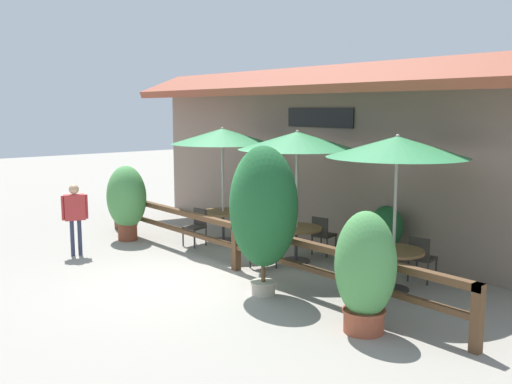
# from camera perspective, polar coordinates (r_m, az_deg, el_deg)

# --- Properties ---
(ground_plane) EXTENTS (60.00, 60.00, 0.00)m
(ground_plane) POSITION_cam_1_polar(r_m,az_deg,el_deg) (10.96, -6.36, -8.74)
(ground_plane) COLOR gray
(building_facade) EXTENTS (14.28, 1.49, 4.23)m
(building_facade) POSITION_cam_1_polar(r_m,az_deg,el_deg) (13.25, 8.41, 3.73)
(building_facade) COLOR gray
(building_facade) RESTS_ON ground
(patio_railing) EXTENTS (10.40, 0.14, 0.95)m
(patio_railing) POSITION_cam_1_polar(r_m,az_deg,el_deg) (11.38, -2.01, -4.43)
(patio_railing) COLOR brown
(patio_railing) RESTS_ON ground
(patio_umbrella_near) EXTENTS (2.46, 2.46, 2.78)m
(patio_umbrella_near) POSITION_cam_1_polar(r_m,az_deg,el_deg) (13.67, -3.39, 5.58)
(patio_umbrella_near) COLOR #B7B2A8
(patio_umbrella_near) RESTS_ON ground
(dining_table_near) EXTENTS (1.08, 1.08, 0.74)m
(dining_table_near) POSITION_cam_1_polar(r_m,az_deg,el_deg) (13.91, -3.32, -2.51)
(dining_table_near) COLOR brown
(dining_table_near) RESTS_ON ground
(chair_near_streetside) EXTENTS (0.49, 0.49, 0.87)m
(chair_near_streetside) POSITION_cam_1_polar(r_m,az_deg,el_deg) (13.54, -5.99, -3.29)
(chair_near_streetside) COLOR #332D28
(chair_near_streetside) RESTS_ON ground
(chair_near_wallside) EXTENTS (0.49, 0.49, 0.87)m
(chair_near_wallside) POSITION_cam_1_polar(r_m,az_deg,el_deg) (14.35, -0.81, -2.59)
(chair_near_wallside) COLOR #332D28
(chair_near_wallside) RESTS_ON ground
(patio_umbrella_middle) EXTENTS (2.46, 2.46, 2.78)m
(patio_umbrella_middle) POSITION_cam_1_polar(r_m,az_deg,el_deg) (11.80, 4.14, 5.13)
(patio_umbrella_middle) COLOR #B7B2A8
(patio_umbrella_middle) RESTS_ON ground
(dining_table_middle) EXTENTS (1.08, 1.08, 0.74)m
(dining_table_middle) POSITION_cam_1_polar(r_m,az_deg,el_deg) (12.06, 4.05, -4.20)
(dining_table_middle) COLOR brown
(dining_table_middle) RESTS_ON ground
(chair_middle_streetside) EXTENTS (0.43, 0.43, 0.87)m
(chair_middle_streetside) POSITION_cam_1_polar(r_m,az_deg,el_deg) (11.59, 0.97, -5.23)
(chair_middle_streetside) COLOR #332D28
(chair_middle_streetside) RESTS_ON ground
(chair_middle_wallside) EXTENTS (0.50, 0.50, 0.87)m
(chair_middle_wallside) POSITION_cam_1_polar(r_m,az_deg,el_deg) (12.65, 6.68, -4.13)
(chair_middle_wallside) COLOR #332D28
(chair_middle_wallside) RESTS_ON ground
(patio_umbrella_far) EXTENTS (2.46, 2.46, 2.78)m
(patio_umbrella_far) POSITION_cam_1_polar(r_m,az_deg,el_deg) (10.14, 13.94, 4.39)
(patio_umbrella_far) COLOR #B7B2A8
(patio_umbrella_far) RESTS_ON ground
(dining_table_far) EXTENTS (1.08, 1.08, 0.74)m
(dining_table_far) POSITION_cam_1_polar(r_m,az_deg,el_deg) (10.45, 13.56, -6.38)
(dining_table_far) COLOR brown
(dining_table_far) RESTS_ON ground
(chair_far_streetside) EXTENTS (0.45, 0.45, 0.87)m
(chair_far_streetside) POSITION_cam_1_polar(r_m,az_deg,el_deg) (9.90, 10.58, -7.75)
(chair_far_streetside) COLOR #332D28
(chair_far_streetside) RESTS_ON ground
(chair_far_wallside) EXTENTS (0.49, 0.49, 0.87)m
(chair_far_wallside) POSITION_cam_1_polar(r_m,az_deg,el_deg) (11.09, 16.21, -6.20)
(chair_far_wallside) COLOR #332D28
(chair_far_wallside) RESTS_ON ground
(potted_plant_corner_fern) EXTENTS (1.04, 0.93, 1.84)m
(potted_plant_corner_fern) POSITION_cam_1_polar(r_m,az_deg,el_deg) (14.26, -12.82, -0.71)
(potted_plant_corner_fern) COLOR brown
(potted_plant_corner_fern) RESTS_ON ground
(potted_plant_broad_leaf) EXTENTS (1.25, 1.12, 2.60)m
(potted_plant_broad_leaf) POSITION_cam_1_polar(r_m,az_deg,el_deg) (9.72, 0.75, -1.61)
(potted_plant_broad_leaf) COLOR #B7AD99
(potted_plant_broad_leaf) RESTS_ON ground
(potted_plant_small_flowering) EXTENTS (0.92, 0.83, 1.78)m
(potted_plant_small_flowering) POSITION_cam_1_polar(r_m,az_deg,el_deg) (8.37, 10.86, -7.70)
(potted_plant_small_flowering) COLOR #9E4C33
(potted_plant_small_flowering) RESTS_ON ground
(potted_plant_tall_tropical) EXTENTS (0.71, 0.64, 1.26)m
(potted_plant_tall_tropical) POSITION_cam_1_polar(r_m,az_deg,el_deg) (11.92, 12.87, -3.88)
(potted_plant_tall_tropical) COLOR brown
(potted_plant_tall_tropical) RESTS_ON ground
(pedestrian) EXTENTS (0.31, 0.54, 1.58)m
(pedestrian) POSITION_cam_1_polar(r_m,az_deg,el_deg) (13.05, -17.67, -1.73)
(pedestrian) COLOR #2D334C
(pedestrian) RESTS_ON ground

